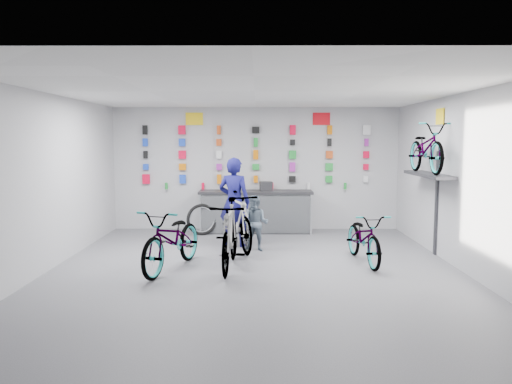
{
  "coord_description": "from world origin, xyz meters",
  "views": [
    {
      "loc": [
        0.05,
        -8.28,
        2.21
      ],
      "look_at": [
        0.02,
        1.4,
        1.2
      ],
      "focal_mm": 35.0,
      "sensor_mm": 36.0,
      "label": 1
    }
  ],
  "objects_px": {
    "clerk": "(234,202)",
    "customer": "(256,223)",
    "bike_center": "(230,235)",
    "counter": "(256,212)",
    "bike_service": "(238,220)",
    "bike_right": "(364,237)",
    "bike_left": "(173,239)"
  },
  "relations": [
    {
      "from": "counter",
      "to": "bike_right",
      "type": "height_order",
      "value": "counter"
    },
    {
      "from": "bike_right",
      "to": "clerk",
      "type": "distance_m",
      "value": 2.84
    },
    {
      "from": "bike_left",
      "to": "bike_service",
      "type": "height_order",
      "value": "bike_service"
    },
    {
      "from": "bike_left",
      "to": "customer",
      "type": "distance_m",
      "value": 2.03
    },
    {
      "from": "bike_left",
      "to": "customer",
      "type": "bearing_deg",
      "value": 62.8
    },
    {
      "from": "bike_left",
      "to": "bike_right",
      "type": "bearing_deg",
      "value": 24.99
    },
    {
      "from": "bike_center",
      "to": "bike_service",
      "type": "xyz_separation_m",
      "value": [
        0.08,
        1.57,
        -0.0
      ]
    },
    {
      "from": "bike_center",
      "to": "clerk",
      "type": "xyz_separation_m",
      "value": [
        -0.01,
        1.91,
        0.33
      ]
    },
    {
      "from": "bike_center",
      "to": "bike_service",
      "type": "bearing_deg",
      "value": 89.99
    },
    {
      "from": "bike_center",
      "to": "bike_service",
      "type": "relative_size",
      "value": 1.0
    },
    {
      "from": "bike_service",
      "to": "bike_center",
      "type": "bearing_deg",
      "value": -109.79
    },
    {
      "from": "bike_right",
      "to": "bike_service",
      "type": "height_order",
      "value": "bike_service"
    },
    {
      "from": "counter",
      "to": "bike_left",
      "type": "relative_size",
      "value": 1.32
    },
    {
      "from": "bike_service",
      "to": "clerk",
      "type": "bearing_deg",
      "value": 88.95
    },
    {
      "from": "clerk",
      "to": "customer",
      "type": "relative_size",
      "value": 1.67
    },
    {
      "from": "bike_left",
      "to": "bike_service",
      "type": "distance_m",
      "value": 1.93
    },
    {
      "from": "counter",
      "to": "customer",
      "type": "relative_size",
      "value": 2.43
    },
    {
      "from": "counter",
      "to": "customer",
      "type": "height_order",
      "value": "customer"
    },
    {
      "from": "customer",
      "to": "bike_right",
      "type": "bearing_deg",
      "value": -9.15
    },
    {
      "from": "bike_center",
      "to": "bike_left",
      "type": "bearing_deg",
      "value": -174.67
    },
    {
      "from": "counter",
      "to": "customer",
      "type": "xyz_separation_m",
      "value": [
        0.01,
        -2.02,
        0.07
      ]
    },
    {
      "from": "bike_right",
      "to": "clerk",
      "type": "height_order",
      "value": "clerk"
    },
    {
      "from": "bike_left",
      "to": "bike_right",
      "type": "height_order",
      "value": "bike_left"
    },
    {
      "from": "counter",
      "to": "clerk",
      "type": "bearing_deg",
      "value": -105.93
    },
    {
      "from": "bike_center",
      "to": "counter",
      "type": "bearing_deg",
      "value": 85.93
    },
    {
      "from": "bike_service",
      "to": "customer",
      "type": "relative_size",
      "value": 1.78
    },
    {
      "from": "bike_left",
      "to": "customer",
      "type": "xyz_separation_m",
      "value": [
        1.4,
        1.47,
        0.02
      ]
    },
    {
      "from": "clerk",
      "to": "customer",
      "type": "xyz_separation_m",
      "value": [
        0.45,
        -0.48,
        -0.37
      ]
    },
    {
      "from": "customer",
      "to": "bike_service",
      "type": "bearing_deg",
      "value": 174.85
    },
    {
      "from": "counter",
      "to": "bike_service",
      "type": "height_order",
      "value": "bike_service"
    },
    {
      "from": "bike_right",
      "to": "customer",
      "type": "height_order",
      "value": "customer"
    },
    {
      "from": "counter",
      "to": "bike_center",
      "type": "relative_size",
      "value": 1.36
    }
  ]
}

